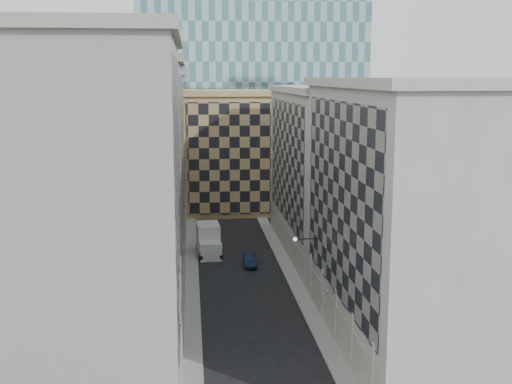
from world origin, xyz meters
TOP-DOWN VIEW (x-y plane):
  - sidewalk_west at (-5.25, 30.00)m, footprint 1.50×100.00m
  - sidewalk_east at (5.25, 30.00)m, footprint 1.50×100.00m
  - bldg_left_a at (-10.88, 11.00)m, footprint 10.80×22.80m
  - bldg_left_b at (-10.88, 33.00)m, footprint 10.80×22.80m
  - bldg_left_c at (-10.88, 55.00)m, footprint 10.80×22.80m
  - bldg_right_a at (10.88, 15.00)m, footprint 10.80×26.80m
  - bldg_right_b at (10.89, 42.00)m, footprint 10.80×28.80m
  - tan_block at (2.00, 67.90)m, footprint 16.80×14.80m
  - church_tower at (0.00, 82.00)m, footprint 7.20×7.20m
  - flagpoles_left at (-5.90, 6.00)m, footprint 0.10×6.33m
  - bracket_lamp at (4.38, 24.00)m, footprint 1.98×0.36m
  - box_truck at (-3.17, 42.02)m, footprint 2.93×6.50m
  - dark_car at (1.24, 36.64)m, footprint 1.54×4.02m
  - shop_sign at (4.96, 14.80)m, footprint 1.14×0.71m

SIDE VIEW (x-z plane):
  - sidewalk_west at x=-5.25m, z-range 0.00..0.15m
  - sidewalk_east at x=5.25m, z-range 0.00..0.15m
  - dark_car at x=1.24m, z-range 0.00..1.31m
  - box_truck at x=-3.17m, z-range -0.23..3.27m
  - shop_sign at x=4.96m, z-range 3.44..4.23m
  - bracket_lamp at x=4.38m, z-range 6.02..6.38m
  - flagpoles_left at x=-5.90m, z-range 6.83..9.17m
  - tan_block at x=2.00m, z-range 0.04..18.84m
  - bldg_right_b at x=10.89m, z-range 0.00..19.70m
  - bldg_right_a at x=10.88m, z-range -0.03..20.67m
  - bldg_left_c at x=-10.88m, z-range -0.02..21.68m
  - bldg_left_b at x=-10.88m, z-range -0.03..22.67m
  - bldg_left_a at x=-10.88m, z-range -0.03..23.67m
  - church_tower at x=0.00m, z-range 1.20..52.70m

